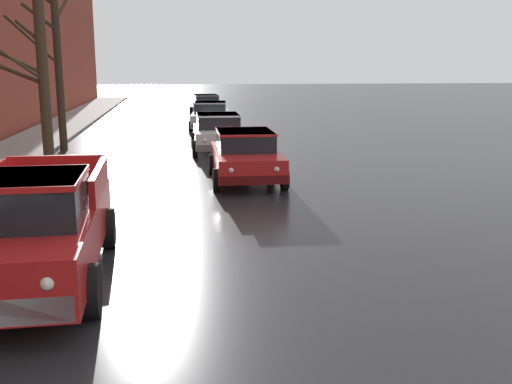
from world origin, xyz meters
TOP-DOWN VIEW (x-y plane):
  - bare_tree_mid_block at (-4.34, 18.64)m, footprint 2.41×2.67m
  - bare_tree_far_down_block at (-4.26, 21.47)m, footprint 2.55×3.18m
  - pickup_truck_red_approaching_near_lane at (-2.12, 6.68)m, footprint 2.27×5.27m
  - sedan_red_parked_kerbside_close at (1.97, 14.30)m, footprint 2.02×4.13m
  - sedan_white_parked_kerbside_mid at (1.65, 20.35)m, footprint 2.05×4.16m
  - sedan_silver_parked_far_down_block at (1.80, 27.79)m, footprint 2.26×4.37m
  - sedan_grey_queued_behind_truck at (1.98, 35.10)m, footprint 1.99×4.11m

SIDE VIEW (x-z plane):
  - sedan_grey_queued_behind_truck at x=1.98m, z-range 0.04..1.46m
  - sedan_red_parked_kerbside_close at x=1.97m, z-range 0.04..1.46m
  - sedan_white_parked_kerbside_mid at x=1.65m, z-range 0.04..1.46m
  - sedan_silver_parked_far_down_block at x=1.80m, z-range 0.04..1.46m
  - pickup_truck_red_approaching_near_lane at x=-2.12m, z-range 0.00..1.76m
  - bare_tree_mid_block at x=-4.34m, z-range 0.16..5.94m
  - bare_tree_far_down_block at x=-4.26m, z-range 0.18..7.31m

